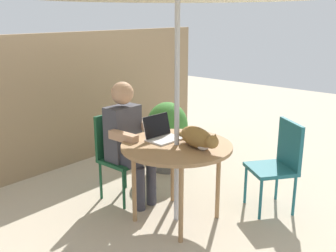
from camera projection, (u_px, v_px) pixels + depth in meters
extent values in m
plane|color=#BCAD93|center=(176.00, 219.00, 3.68)|extent=(14.00, 14.00, 0.00)
cube|color=#937756|center=(50.00, 104.00, 4.67)|extent=(5.21, 0.08, 1.63)
cylinder|color=#9E754C|center=(177.00, 146.00, 3.48)|extent=(0.98, 0.98, 0.03)
cylinder|color=#9E754C|center=(173.00, 168.00, 3.95)|extent=(0.04, 0.04, 0.70)
cylinder|color=#9E754C|center=(134.00, 186.00, 3.56)|extent=(0.04, 0.04, 0.70)
cylinder|color=#9E754C|center=(181.00, 204.00, 3.22)|extent=(0.04, 0.04, 0.70)
cylinder|color=#9E754C|center=(218.00, 183.00, 3.61)|extent=(0.04, 0.04, 0.70)
cylinder|color=#B7B7BC|center=(177.00, 109.00, 3.39)|extent=(0.04, 0.04, 2.11)
cube|color=#194C2D|center=(124.00, 160.00, 4.00)|extent=(0.40, 0.40, 0.04)
cube|color=#194C2D|center=(111.00, 134.00, 4.04)|extent=(0.40, 0.04, 0.44)
cylinder|color=#194C2D|center=(125.00, 171.00, 4.29)|extent=(0.03, 0.03, 0.40)
cylinder|color=#194C2D|center=(101.00, 181.00, 4.04)|extent=(0.03, 0.03, 0.40)
cylinder|color=#194C2D|center=(124.00, 190.00, 3.82)|extent=(0.03, 0.03, 0.40)
cylinder|color=#194C2D|center=(148.00, 179.00, 4.07)|extent=(0.03, 0.03, 0.40)
cube|color=#1E606B|center=(271.00, 169.00, 3.76)|extent=(0.56, 0.56, 0.04)
cube|color=#1E606B|center=(290.00, 144.00, 3.74)|extent=(0.27, 0.34, 0.44)
cylinder|color=#1E606B|center=(294.00, 196.00, 3.70)|extent=(0.03, 0.03, 0.40)
cylinder|color=#1E606B|center=(277.00, 181.00, 4.02)|extent=(0.03, 0.03, 0.40)
cylinder|color=#1E606B|center=(246.00, 184.00, 3.95)|extent=(0.03, 0.03, 0.40)
cylinder|color=#1E606B|center=(261.00, 200.00, 3.63)|extent=(0.03, 0.03, 0.40)
cube|color=#3F3F47|center=(123.00, 133.00, 3.92)|extent=(0.34, 0.20, 0.54)
sphere|color=tan|center=(122.00, 93.00, 3.80)|extent=(0.22, 0.22, 0.22)
cube|color=#383842|center=(128.00, 159.00, 3.83)|extent=(0.12, 0.30, 0.12)
cylinder|color=#383842|center=(140.00, 189.00, 3.80)|extent=(0.10, 0.10, 0.43)
cube|color=#383842|center=(140.00, 155.00, 3.94)|extent=(0.12, 0.30, 0.12)
cylinder|color=#383842|center=(151.00, 184.00, 3.92)|extent=(0.10, 0.10, 0.43)
cube|color=tan|center=(123.00, 137.00, 3.62)|extent=(0.08, 0.32, 0.08)
cube|color=tan|center=(153.00, 128.00, 3.91)|extent=(0.08, 0.32, 0.08)
cube|color=silver|center=(165.00, 139.00, 3.60)|extent=(0.32, 0.24, 0.02)
cube|color=black|center=(157.00, 126.00, 3.64)|extent=(0.30, 0.08, 0.20)
cube|color=silver|center=(156.00, 125.00, 3.65)|extent=(0.30, 0.08, 0.20)
ellipsoid|color=olive|center=(196.00, 137.00, 3.41)|extent=(0.31, 0.44, 0.17)
sphere|color=olive|center=(212.00, 142.00, 3.21)|extent=(0.11, 0.11, 0.11)
ellipsoid|color=white|center=(204.00, 145.00, 3.32)|extent=(0.15, 0.15, 0.09)
cylinder|color=olive|center=(182.00, 135.00, 3.67)|extent=(0.10, 0.18, 0.04)
cone|color=olive|center=(209.00, 137.00, 3.18)|extent=(0.04, 0.04, 0.03)
cone|color=olive|center=(215.00, 136.00, 3.21)|extent=(0.04, 0.04, 0.03)
cylinder|color=#595654|center=(167.00, 156.00, 4.84)|extent=(0.39, 0.39, 0.31)
ellipsoid|color=#3D7F33|center=(167.00, 125.00, 4.73)|extent=(0.49, 0.49, 0.56)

